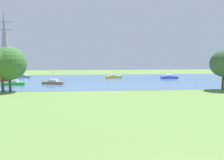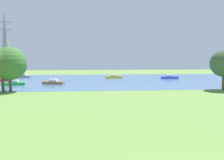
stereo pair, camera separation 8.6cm
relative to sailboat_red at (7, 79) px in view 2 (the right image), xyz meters
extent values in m
plane|color=olive|center=(26.33, -26.76, -0.47)|extent=(160.00, 160.00, 0.00)
cube|color=#476B97|center=(26.33, 1.24, -0.46)|extent=(140.00, 40.00, 0.02)
cube|color=red|center=(0.00, 0.00, -0.15)|extent=(5.02, 2.57, 0.60)
cube|color=white|center=(0.00, 0.00, 0.40)|extent=(2.01, 1.49, 0.50)
cylinder|color=silver|center=(0.00, 0.00, 3.61)|extent=(0.10, 0.10, 6.93)
cube|color=yellow|center=(27.98, 7.00, -0.15)|extent=(5.03, 2.75, 0.60)
cube|color=white|center=(27.98, 7.00, 0.40)|extent=(2.03, 1.55, 0.50)
cylinder|color=silver|center=(27.98, 7.00, 2.70)|extent=(0.10, 0.10, 5.10)
cube|color=green|center=(4.69, -8.54, -0.15)|extent=(4.95, 2.08, 0.60)
cube|color=white|center=(4.69, -8.54, 0.40)|extent=(1.92, 1.31, 0.50)
cylinder|color=silver|center=(4.69, -8.54, 3.49)|extent=(0.10, 0.10, 6.67)
cube|color=gray|center=(0.86, 10.94, -0.15)|extent=(5.02, 2.59, 0.60)
cube|color=white|center=(0.86, 10.94, 0.40)|extent=(2.01, 1.49, 0.50)
cylinder|color=silver|center=(0.86, 10.94, 2.87)|extent=(0.10, 0.10, 5.44)
cube|color=brown|center=(13.01, -7.45, -0.15)|extent=(5.02, 2.59, 0.60)
cube|color=white|center=(13.01, -7.45, 0.40)|extent=(2.01, 1.49, 0.50)
cylinder|color=silver|center=(13.01, -7.45, 2.82)|extent=(0.10, 0.10, 5.34)
cube|color=blue|center=(43.89, 4.08, -0.15)|extent=(4.85, 1.68, 0.60)
cube|color=white|center=(43.89, 4.08, 0.40)|extent=(1.84, 1.17, 0.50)
cylinder|color=silver|center=(43.89, 4.08, 3.42)|extent=(0.10, 0.10, 6.54)
cylinder|color=brown|center=(6.60, -18.89, 1.11)|extent=(0.44, 0.44, 3.15)
sphere|color=#40632A|center=(6.60, -18.89, 4.43)|extent=(4.99, 4.99, 4.99)
cylinder|color=brown|center=(7.57, -18.18, 0.95)|extent=(0.44, 0.44, 2.84)
sphere|color=#396B2E|center=(7.57, -18.18, 4.41)|extent=(5.83, 5.83, 5.83)
cylinder|color=brown|center=(45.81, -19.22, 1.11)|extent=(0.44, 0.44, 3.15)
sphere|color=#3B5738|center=(45.81, -19.22, 4.41)|extent=(4.93, 4.93, 4.93)
cone|color=gray|center=(-13.55, 35.38, 12.22)|extent=(4.40, 4.40, 25.37)
cube|color=gray|center=(-13.55, 35.38, 19.83)|extent=(6.40, 0.30, 0.30)
cube|color=gray|center=(-13.55, 35.38, 16.83)|extent=(5.20, 0.30, 0.30)
camera|label=1|loc=(22.16, -57.55, 5.31)|focal=35.27mm
camera|label=2|loc=(22.25, -57.56, 5.31)|focal=35.27mm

